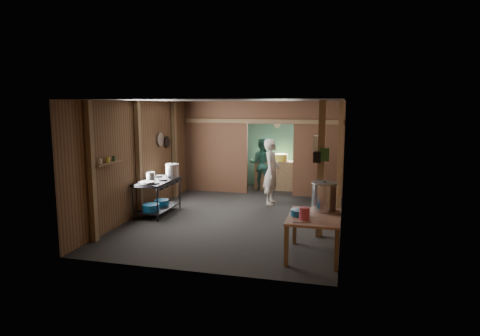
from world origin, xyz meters
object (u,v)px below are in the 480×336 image
(stove_pot_large, at_px, (172,171))
(cook, at_px, (272,172))
(gas_range, at_px, (157,197))
(pink_bucket, at_px, (304,213))
(stock_pot, at_px, (324,197))
(prep_table, at_px, (314,236))
(yellow_tub, at_px, (281,158))

(stove_pot_large, height_order, cook, cook)
(gas_range, bearing_deg, pink_bucket, -30.37)
(stock_pot, bearing_deg, cook, 115.51)
(prep_table, bearing_deg, gas_range, 153.65)
(gas_range, xyz_separation_m, stove_pot_large, (0.17, 0.49, 0.55))
(pink_bucket, height_order, cook, cook)
(yellow_tub, bearing_deg, cook, -88.54)
(stock_pot, relative_size, yellow_tub, 1.37)
(yellow_tub, bearing_deg, stock_pot, -72.94)
(stove_pot_large, bearing_deg, gas_range, -109.17)
(pink_bucket, bearing_deg, stock_pot, 67.35)
(prep_table, bearing_deg, stock_pot, 71.98)
(stove_pot_large, relative_size, yellow_tub, 0.88)
(stove_pot_large, height_order, pink_bucket, stove_pot_large)
(gas_range, xyz_separation_m, yellow_tub, (2.33, 3.49, 0.55))
(yellow_tub, bearing_deg, pink_bucket, -77.49)
(yellow_tub, bearing_deg, stove_pot_large, -125.69)
(prep_table, xyz_separation_m, stock_pot, (0.13, 0.40, 0.59))
(pink_bucket, bearing_deg, yellow_tub, 102.51)
(prep_table, height_order, stock_pot, stock_pot)
(prep_table, distance_m, stove_pot_large, 4.28)
(stove_pot_large, xyz_separation_m, cook, (2.21, 1.15, -0.12))
(gas_range, height_order, pink_bucket, pink_bucket)
(stove_pot_large, height_order, yellow_tub, stove_pot_large)
(prep_table, xyz_separation_m, pink_bucket, (-0.14, -0.25, 0.45))
(stove_pot_large, relative_size, cook, 0.20)
(stock_pot, bearing_deg, yellow_tub, 107.06)
(gas_range, height_order, prep_table, gas_range)
(prep_table, distance_m, yellow_tub, 5.54)
(stove_pot_large, relative_size, pink_bucket, 1.66)
(pink_bucket, xyz_separation_m, cook, (-1.19, 3.73, 0.04))
(pink_bucket, bearing_deg, prep_table, 60.60)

